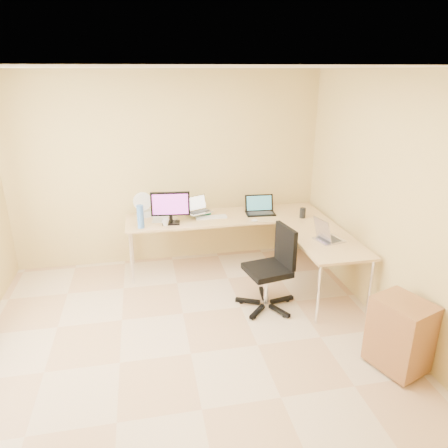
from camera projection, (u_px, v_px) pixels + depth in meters
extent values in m
plane|color=#CBB28F|center=(191.00, 354.00, 4.02)|extent=(4.50, 4.50, 0.00)
plane|color=white|center=(181.00, 67.00, 3.11)|extent=(4.50, 4.50, 0.00)
plane|color=tan|center=(168.00, 170.00, 5.63)|extent=(4.50, 0.00, 4.50)
plane|color=tan|center=(406.00, 213.00, 3.95)|extent=(0.00, 4.50, 4.50)
cube|color=tan|center=(226.00, 241.00, 5.72)|extent=(2.65, 0.70, 0.73)
cube|color=tan|center=(322.00, 266.00, 4.98)|extent=(0.70, 1.30, 0.73)
cube|color=black|center=(170.00, 208.00, 5.24)|extent=(0.51, 0.21, 0.42)
cube|color=#1F7360|center=(198.00, 211.00, 5.70)|extent=(0.34, 0.39, 0.05)
cube|color=silver|center=(199.00, 205.00, 5.52)|extent=(0.40, 0.37, 0.21)
cube|color=black|center=(261.00, 205.00, 5.63)|extent=(0.41, 0.31, 0.25)
cube|color=silver|center=(211.00, 217.00, 5.51)|extent=(0.41, 0.12, 0.02)
ellipsoid|color=silver|center=(255.00, 220.00, 5.38)|extent=(0.10, 0.07, 0.03)
imported|color=silver|center=(165.00, 222.00, 5.23)|extent=(0.11, 0.11, 0.09)
cylinder|color=white|center=(173.00, 219.00, 5.41)|extent=(0.18, 0.18, 0.03)
cylinder|color=#4174BF|center=(140.00, 217.00, 5.12)|extent=(0.10, 0.10, 0.29)
cube|color=silver|center=(161.00, 219.00, 5.48)|extent=(0.25, 0.33, 0.01)
cube|color=silver|center=(146.00, 213.00, 5.57)|extent=(0.24, 0.20, 0.07)
cylinder|color=white|center=(143.00, 205.00, 5.52)|extent=(0.30, 0.30, 0.31)
cylinder|color=black|center=(303.00, 213.00, 5.50)|extent=(0.08, 0.08, 0.13)
cube|color=silver|center=(330.00, 231.00, 4.75)|extent=(0.39, 0.34, 0.23)
cube|color=black|center=(267.00, 267.00, 4.65)|extent=(0.68, 0.68, 0.97)
cube|color=#8E5E3D|center=(400.00, 334.00, 3.72)|extent=(0.52, 0.58, 0.66)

